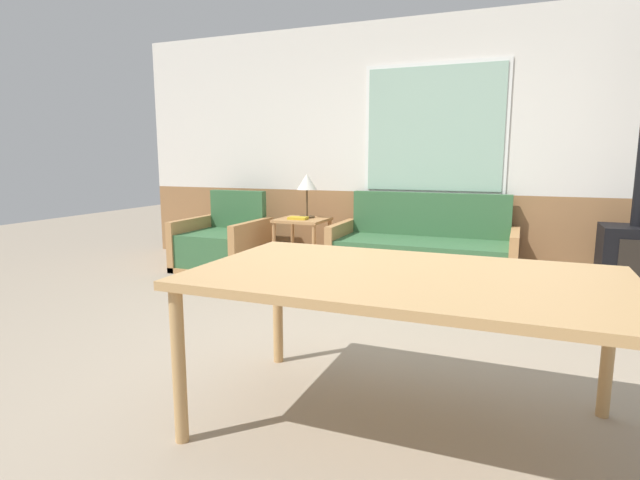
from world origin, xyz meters
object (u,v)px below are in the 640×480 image
object	(u,v)px
couch	(422,255)
dining_table	(406,287)
table_lamp	(307,184)
wood_stove	(637,239)
side_table	(302,228)
armchair	(223,246)

from	to	relation	value
couch	dining_table	distance (m)	2.94
table_lamp	wood_stove	world-z (taller)	wood_stove
dining_table	wood_stove	distance (m)	3.19
table_lamp	dining_table	bearing A→B (deg)	-59.05
side_table	couch	bearing A→B (deg)	1.73
couch	table_lamp	distance (m)	1.48
armchair	wood_stove	world-z (taller)	wood_stove
side_table	armchair	bearing A→B (deg)	-164.75
table_lamp	wood_stove	bearing A→B (deg)	-1.23
armchair	couch	bearing A→B (deg)	-8.35
couch	dining_table	world-z (taller)	couch
couch	armchair	distance (m)	2.22
couch	side_table	xyz separation A→B (m)	(-1.32, -0.04, 0.22)
dining_table	wood_stove	world-z (taller)	wood_stove
wood_stove	table_lamp	bearing A→B (deg)	178.77
side_table	wood_stove	world-z (taller)	wood_stove
couch	side_table	bearing A→B (deg)	-178.27
couch	armchair	size ratio (longest dim) A/B	2.11
table_lamp	side_table	bearing A→B (deg)	-99.28
armchair	dining_table	size ratio (longest dim) A/B	0.46
armchair	side_table	bearing A→B (deg)	-0.36
wood_stove	side_table	bearing A→B (deg)	-179.56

